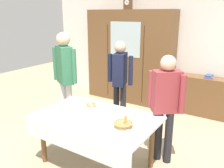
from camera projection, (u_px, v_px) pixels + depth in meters
name	position (u px, v px, depth m)	size (l,w,h in m)	color
ground_plane	(105.00, 157.00, 3.58)	(12.00, 12.00, 0.00)	tan
back_wall	(172.00, 46.00, 5.33)	(6.40, 0.10, 2.70)	silver
dining_table	(94.00, 124.00, 3.21)	(1.62, 0.99, 0.74)	brown
wall_cabinet	(129.00, 57.00, 5.64)	(2.10, 0.46, 2.13)	brown
mantel_clock	(128.00, 4.00, 5.33)	(0.18, 0.11, 0.24)	brown
bookshelf_low	(206.00, 97.00, 4.94)	(1.18, 0.35, 0.81)	brown
book_stack	(209.00, 76.00, 4.81)	(0.19, 0.23, 0.06)	#664C7A
tea_cup_back_edge	(105.00, 111.00, 3.32)	(0.13, 0.13, 0.06)	white
tea_cup_near_left	(54.00, 116.00, 3.15)	(0.13, 0.13, 0.06)	silver
tea_cup_far_left	(67.00, 103.00, 3.61)	(0.13, 0.13, 0.06)	white
tea_cup_near_right	(129.00, 134.00, 2.67)	(0.13, 0.13, 0.06)	white
bread_basket	(123.00, 124.00, 2.90)	(0.24, 0.24, 0.16)	#9E7542
pastry_plate	(91.00, 105.00, 3.54)	(0.28, 0.28, 0.05)	white
spoon_far_right	(75.00, 114.00, 3.28)	(0.12, 0.02, 0.01)	silver
spoon_mid_right	(80.00, 100.00, 3.78)	(0.12, 0.02, 0.01)	silver
spoon_near_left	(120.00, 119.00, 3.12)	(0.12, 0.02, 0.01)	silver
person_beside_shelf	(166.00, 100.00, 3.25)	(0.52, 0.38, 1.54)	#232328
person_behind_table_left	(65.00, 71.00, 4.19)	(0.52, 0.35, 1.75)	silver
person_by_cabinet	(120.00, 75.00, 4.41)	(0.52, 0.40, 1.58)	#232328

